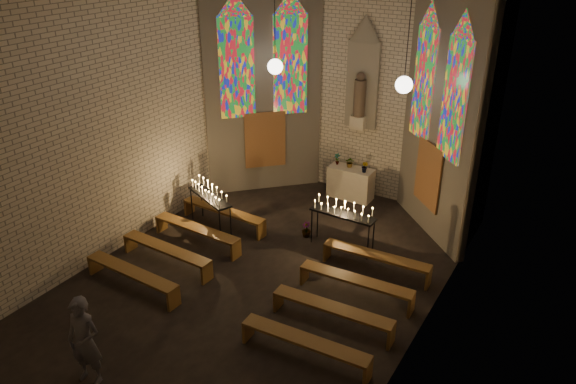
% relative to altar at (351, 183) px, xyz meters
% --- Properties ---
extents(floor, '(12.00, 12.00, 0.00)m').
position_rel_altar_xyz_m(floor, '(0.00, -5.45, -0.50)').
color(floor, black).
rests_on(floor, ground).
extents(room, '(8.22, 12.43, 7.00)m').
position_rel_altar_xyz_m(room, '(-0.00, -2.08, 3.22)').
color(room, beige).
rests_on(room, ground).
extents(altar, '(1.40, 0.60, 1.00)m').
position_rel_altar_xyz_m(altar, '(0.00, 0.00, 0.00)').
color(altar, beige).
rests_on(altar, ground).
extents(flower_vase_left, '(0.20, 0.15, 0.36)m').
position_rel_altar_xyz_m(flower_vase_left, '(-0.53, 0.06, 0.68)').
color(flower_vase_left, '#4C723F').
rests_on(flower_vase_left, altar).
extents(flower_vase_center, '(0.37, 0.34, 0.33)m').
position_rel_altar_xyz_m(flower_vase_center, '(-0.08, 0.06, 0.67)').
color(flower_vase_center, '#4C723F').
rests_on(flower_vase_center, altar).
extents(flower_vase_right, '(0.24, 0.22, 0.38)m').
position_rel_altar_xyz_m(flower_vase_right, '(0.48, -0.08, 0.69)').
color(flower_vase_right, '#4C723F').
rests_on(flower_vase_right, altar).
extents(aisle_flower_pot, '(0.31, 0.31, 0.45)m').
position_rel_altar_xyz_m(aisle_flower_pot, '(0.00, -2.86, -0.28)').
color(aisle_flower_pot, '#4C723F').
rests_on(aisle_flower_pot, ground).
extents(votive_stand_left, '(1.79, 1.09, 1.30)m').
position_rel_altar_xyz_m(votive_stand_left, '(-2.52, -3.85, 0.61)').
color(votive_stand_left, black).
rests_on(votive_stand_left, ground).
extents(votive_stand_right, '(1.77, 0.44, 1.30)m').
position_rel_altar_xyz_m(votive_stand_right, '(1.10, -2.89, 0.61)').
color(votive_stand_right, black).
rests_on(votive_stand_right, ground).
extents(pew_left_0, '(2.73, 0.50, 0.52)m').
position_rel_altar_xyz_m(pew_left_0, '(-2.34, -3.50, -0.08)').
color(pew_left_0, brown).
rests_on(pew_left_0, ground).
extents(pew_right_0, '(2.73, 0.50, 0.52)m').
position_rel_altar_xyz_m(pew_right_0, '(2.34, -3.50, -0.08)').
color(pew_right_0, brown).
rests_on(pew_right_0, ground).
extents(pew_left_1, '(2.73, 0.50, 0.52)m').
position_rel_altar_xyz_m(pew_left_1, '(-2.34, -4.70, -0.08)').
color(pew_left_1, brown).
rests_on(pew_left_1, ground).
extents(pew_right_1, '(2.73, 0.50, 0.52)m').
position_rel_altar_xyz_m(pew_right_1, '(2.34, -4.70, -0.08)').
color(pew_right_1, brown).
rests_on(pew_right_1, ground).
extents(pew_left_2, '(2.73, 0.50, 0.52)m').
position_rel_altar_xyz_m(pew_left_2, '(-2.34, -5.90, -0.08)').
color(pew_left_2, brown).
rests_on(pew_left_2, ground).
extents(pew_right_2, '(2.73, 0.50, 0.52)m').
position_rel_altar_xyz_m(pew_right_2, '(2.34, -5.90, -0.08)').
color(pew_right_2, brown).
rests_on(pew_right_2, ground).
extents(pew_left_3, '(2.73, 0.50, 0.52)m').
position_rel_altar_xyz_m(pew_left_3, '(-2.34, -7.10, -0.08)').
color(pew_left_3, brown).
rests_on(pew_left_3, ground).
extents(pew_right_3, '(2.73, 0.50, 0.52)m').
position_rel_altar_xyz_m(pew_right_3, '(2.34, -7.10, -0.08)').
color(pew_right_3, brown).
rests_on(pew_right_3, ground).
extents(visitor, '(0.76, 0.59, 1.85)m').
position_rel_altar_xyz_m(visitor, '(-0.89, -9.66, 0.43)').
color(visitor, '#4B4953').
rests_on(visitor, ground).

